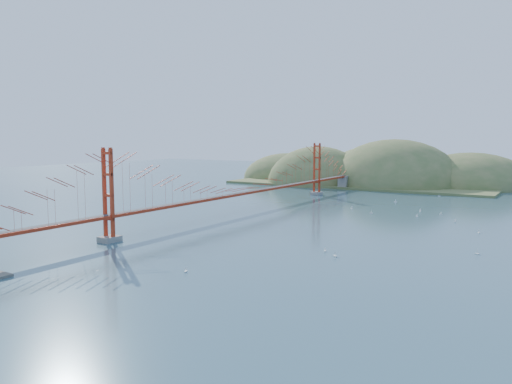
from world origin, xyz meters
The scene contains 16 objects.
ground centered at (0.00, 0.00, 0.00)m, with size 320.00×320.00×0.00m, color #325565.
bridge centered at (0.00, 0.18, 7.01)m, with size 2.20×94.40×12.00m.
far_headlands centered at (2.21, 68.52, 0.00)m, with size 84.00×58.00×25.00m.
sailboat_10 centered at (17.12, -35.82, 0.14)m, with size 0.48×0.51×0.57m.
sailboat_7 centered at (18.86, 26.87, 0.16)m, with size 0.65×0.57×0.73m.
sailboat_12 centered at (24.06, 42.00, 0.14)m, with size 0.54×0.46×0.63m.
sailboat_2 centered at (39.78, -12.99, 0.14)m, with size 0.54×0.52×0.61m.
sailboat_16 centered at (14.89, 13.40, 0.14)m, with size 0.60×0.60×0.62m.
sailboat_3 centered at (19.78, 9.79, 0.14)m, with size 0.53×0.53×0.58m.
sailboat_11 centered at (38.02, 0.66, 0.14)m, with size 0.52×0.52×0.57m.
sailboat_0 centered at (24.92, -20.75, 0.13)m, with size 0.45×0.50×0.56m.
sailboat_6 centered at (26.83, -22.36, 0.15)m, with size 0.68×0.68×0.71m.
sailboat_1 centered at (26.26, 16.61, 0.14)m, with size 0.54×0.54×0.58m.
sailboat_14 centered at (33.53, 8.52, 0.14)m, with size 0.47×0.53×0.60m.
sailboat_8 centered at (30.09, 14.86, 0.13)m, with size 0.51×0.51×0.56m.
sailboat_extra_0 centered at (27.27, 10.49, 0.14)m, with size 0.59×0.59×0.61m.
Camera 1 is at (47.74, -71.92, 12.88)m, focal length 35.00 mm.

